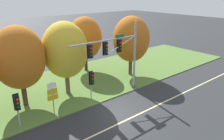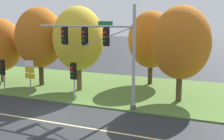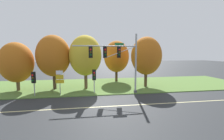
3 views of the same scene
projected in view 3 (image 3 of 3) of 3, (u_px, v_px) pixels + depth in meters
The scene contains 12 objects.
ground_plane at pixel (100, 103), 15.24m from camera, with size 160.00×160.00×0.00m, color #282B2D.
lane_stripe at pixel (101, 107), 14.06m from camera, with size 36.00×0.16×0.01m, color beige.
grass_verge at pixel (96, 85), 23.33m from camera, with size 48.00×11.50×0.10m, color #517533.
traffic_signal_mast at pixel (117, 57), 17.91m from camera, with size 7.76×0.49×7.24m.
pedestrian_signal_near_kerb at pixel (33, 79), 16.96m from camera, with size 0.46×0.55×2.83m.
pedestrian_signal_further_along at pixel (94, 76), 18.26m from camera, with size 0.46×0.55×2.94m.
route_sign_post at pixel (60, 79), 17.52m from camera, with size 0.95×0.08×2.96m.
tree_nearest_road at pixel (17, 63), 19.48m from camera, with size 4.20×4.20×6.34m.
tree_left_of_mast at pixel (53, 56), 20.27m from camera, with size 4.49×4.49×7.36m.
tree_behind_signpost at pixel (85, 56), 20.64m from camera, with size 4.45×4.45×7.38m.
tree_mid_verge at pixel (116, 57), 26.10m from camera, with size 4.37×4.37×7.06m.
tree_tall_centre at pixel (146, 56), 21.90m from camera, with size 4.44×4.44×7.30m.
Camera 3 is at (-1.10, -14.78, 5.02)m, focal length 24.00 mm.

